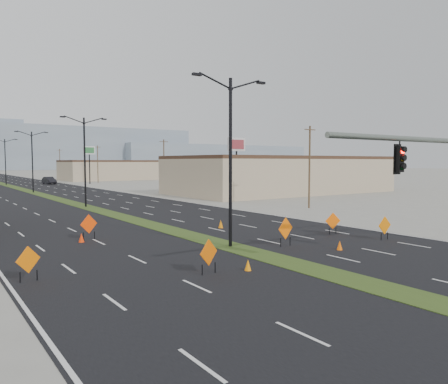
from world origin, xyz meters
TOP-DOWN VIEW (x-y plane):
  - ground at (0.00, 0.00)m, footprint 600.00×600.00m
  - road_surface at (0.00, 100.00)m, footprint 25.00×400.00m
  - median_strip at (0.00, 100.00)m, footprint 2.00×400.00m
  - building_se_near at (34.00, 45.00)m, footprint 36.00×18.00m
  - building_se_far at (38.00, 110.00)m, footprint 44.00×16.00m
  - mesa_center at (40.00, 300.00)m, footprint 220.00×50.00m
  - mesa_east at (180.00, 290.00)m, footprint 160.00×50.00m
  - streetlight_0 at (0.00, 12.00)m, footprint 5.15×0.24m
  - streetlight_1 at (0.00, 40.00)m, footprint 5.15×0.24m
  - streetlight_2 at (0.00, 68.00)m, footprint 5.15×0.24m
  - streetlight_3 at (0.00, 96.00)m, footprint 5.15×0.24m
  - utility_pole_0 at (20.00, 25.00)m, footprint 1.60×0.20m
  - utility_pole_1 at (20.00, 60.00)m, footprint 1.60×0.20m
  - utility_pole_2 at (20.00, 95.00)m, footprint 1.60×0.20m
  - utility_pole_3 at (20.00, 130.00)m, footprint 1.60×0.20m
  - car_mid at (8.66, 94.71)m, footprint 2.27×5.17m
  - construction_sign_0 at (-11.50, 10.70)m, footprint 1.07×0.51m
  - construction_sign_1 at (-4.50, 7.40)m, footprint 1.16×0.43m
  - construction_sign_2 at (-6.20, 19.29)m, footprint 1.21×0.39m
  - construction_sign_3 at (2.84, 10.25)m, footprint 1.31×0.26m
  - construction_sign_4 at (9.61, 8.13)m, footprint 1.17×0.10m
  - construction_sign_5 at (8.58, 11.59)m, footprint 1.09×0.44m
  - cone_0 at (-2.67, 6.86)m, footprint 0.39×0.39m
  - cone_1 at (4.63, 7.61)m, footprint 0.40×0.40m
  - cone_2 at (3.71, 18.45)m, footprint 0.39×0.39m
  - cone_3 at (-6.91, 18.55)m, footprint 0.40×0.40m
  - pole_sign_east_near at (20.67, 39.42)m, footprint 2.74×0.46m
  - pole_sign_east_far at (16.50, 90.21)m, footprint 2.83×0.77m

SIDE VIEW (x-z plane):
  - ground at x=0.00m, z-range 0.00..0.00m
  - road_surface at x=0.00m, z-range -0.01..0.01m
  - median_strip at x=0.00m, z-range -0.02..0.02m
  - cone_0 at x=-2.67m, z-range 0.00..0.54m
  - cone_1 at x=4.63m, z-range 0.00..0.56m
  - cone_3 at x=-6.91m, z-range 0.00..0.61m
  - cone_2 at x=3.71m, z-range 0.00..0.63m
  - car_mid at x=8.66m, z-range 0.00..1.65m
  - construction_sign_5 at x=8.58m, z-range 0.13..1.66m
  - construction_sign_0 at x=-11.50m, z-range 0.13..1.67m
  - construction_sign_4 at x=9.61m, z-range 0.13..1.69m
  - construction_sign_1 at x=-4.50m, z-range 0.14..1.75m
  - construction_sign_2 at x=-6.20m, z-range 0.15..1.82m
  - construction_sign_3 at x=2.84m, z-range 0.16..1.91m
  - building_se_far at x=38.00m, z-range 0.00..5.00m
  - building_se_near at x=34.00m, z-range 0.00..5.50m
  - utility_pole_0 at x=20.00m, z-range 0.17..9.17m
  - utility_pole_1 at x=20.00m, z-range 0.17..9.17m
  - utility_pole_2 at x=20.00m, z-range 0.17..9.17m
  - utility_pole_3 at x=20.00m, z-range 0.17..9.17m
  - streetlight_0 at x=0.00m, z-range 0.41..10.43m
  - streetlight_1 at x=0.00m, z-range 0.41..10.43m
  - streetlight_2 at x=0.00m, z-range 0.41..10.43m
  - streetlight_3 at x=0.00m, z-range 0.41..10.43m
  - pole_sign_east_near at x=20.67m, z-range 2.58..10.97m
  - pole_sign_east_far at x=16.50m, z-range 2.67..11.30m
  - mesa_east at x=180.00m, z-range 0.00..18.00m
  - mesa_center at x=40.00m, z-range 0.00..28.00m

